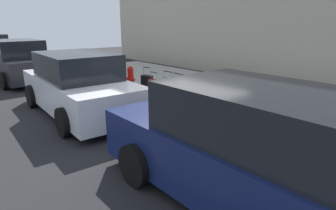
{
  "coord_description": "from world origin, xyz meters",
  "views": [
    {
      "loc": [
        -4.88,
        4.63,
        2.34
      ],
      "look_at": [
        -0.05,
        0.43,
        0.47
      ],
      "focal_mm": 30.42,
      "sensor_mm": 36.0,
      "label": 1
    }
  ],
  "objects_px": {
    "suitcase_silver_2": "(281,120)",
    "bollard_post": "(118,78)",
    "parked_car_navy_0": "(258,153)",
    "suitcase_black_4": "(236,107)",
    "suitcase_olive_7": "(193,97)",
    "suitcase_navy_6": "(206,98)",
    "suitcase_silver_9": "(168,89)",
    "suitcase_teal_8": "(178,94)",
    "suitcase_black_11": "(147,85)",
    "suitcase_red_3": "(257,114)",
    "parked_car_white_1": "(78,86)",
    "fire_hydrant": "(131,77)",
    "suitcase_red_10": "(154,89)",
    "suitcase_maroon_5": "(218,104)",
    "parked_car_charcoal_2": "(18,62)",
    "suitcase_teal_1": "(309,129)"
  },
  "relations": [
    {
      "from": "suitcase_silver_2",
      "to": "bollard_post",
      "type": "xyz_separation_m",
      "value": [
        5.91,
        0.13,
        0.02
      ]
    },
    {
      "from": "parked_car_navy_0",
      "to": "suitcase_black_4",
      "type": "bearing_deg",
      "value": -48.85
    },
    {
      "from": "suitcase_olive_7",
      "to": "parked_car_navy_0",
      "type": "relative_size",
      "value": 0.13
    },
    {
      "from": "suitcase_navy_6",
      "to": "suitcase_silver_9",
      "type": "relative_size",
      "value": 1.14
    },
    {
      "from": "suitcase_olive_7",
      "to": "bollard_post",
      "type": "xyz_separation_m",
      "value": [
        3.41,
        0.2,
        0.06
      ]
    },
    {
      "from": "suitcase_black_4",
      "to": "suitcase_teal_8",
      "type": "distance_m",
      "value": 1.94
    },
    {
      "from": "suitcase_black_11",
      "to": "suitcase_red_3",
      "type": "bearing_deg",
      "value": 179.99
    },
    {
      "from": "parked_car_navy_0",
      "to": "parked_car_white_1",
      "type": "height_order",
      "value": "parked_car_navy_0"
    },
    {
      "from": "fire_hydrant",
      "to": "suitcase_black_11",
      "type": "bearing_deg",
      "value": 179.74
    },
    {
      "from": "suitcase_black_11",
      "to": "suitcase_silver_9",
      "type": "bearing_deg",
      "value": -174.83
    },
    {
      "from": "suitcase_navy_6",
      "to": "bollard_post",
      "type": "distance_m",
      "value": 3.87
    },
    {
      "from": "suitcase_red_3",
      "to": "suitcase_olive_7",
      "type": "height_order",
      "value": "suitcase_red_3"
    },
    {
      "from": "suitcase_silver_9",
      "to": "suitcase_black_11",
      "type": "bearing_deg",
      "value": 5.17
    },
    {
      "from": "suitcase_red_10",
      "to": "bollard_post",
      "type": "xyz_separation_m",
      "value": [
        1.9,
        0.08,
        0.07
      ]
    },
    {
      "from": "suitcase_black_4",
      "to": "suitcase_maroon_5",
      "type": "distance_m",
      "value": 0.52
    },
    {
      "from": "suitcase_teal_8",
      "to": "suitcase_red_10",
      "type": "distance_m",
      "value": 1.01
    },
    {
      "from": "parked_car_navy_0",
      "to": "parked_car_charcoal_2",
      "type": "xyz_separation_m",
      "value": [
        11.04,
        0.0,
        0.02
      ]
    },
    {
      "from": "suitcase_black_11",
      "to": "parked_car_navy_0",
      "type": "distance_m",
      "value": 5.78
    },
    {
      "from": "suitcase_teal_1",
      "to": "suitcase_silver_9",
      "type": "relative_size",
      "value": 1.04
    },
    {
      "from": "suitcase_silver_9",
      "to": "suitcase_olive_7",
      "type": "bearing_deg",
      "value": 178.58
    },
    {
      "from": "parked_car_white_1",
      "to": "suitcase_black_11",
      "type": "bearing_deg",
      "value": -89.45
    },
    {
      "from": "suitcase_teal_1",
      "to": "bollard_post",
      "type": "xyz_separation_m",
      "value": [
        6.48,
        0.13,
        0.04
      ]
    },
    {
      "from": "suitcase_maroon_5",
      "to": "suitcase_black_11",
      "type": "bearing_deg",
      "value": -0.09
    },
    {
      "from": "parked_car_white_1",
      "to": "parked_car_charcoal_2",
      "type": "distance_m",
      "value": 5.75
    },
    {
      "from": "fire_hydrant",
      "to": "parked_car_charcoal_2",
      "type": "height_order",
      "value": "parked_car_charcoal_2"
    },
    {
      "from": "suitcase_teal_8",
      "to": "suitcase_red_10",
      "type": "relative_size",
      "value": 1.11
    },
    {
      "from": "fire_hydrant",
      "to": "suitcase_silver_2",
      "type": "bearing_deg",
      "value": 179.83
    },
    {
      "from": "bollard_post",
      "to": "parked_car_navy_0",
      "type": "height_order",
      "value": "parked_car_navy_0"
    },
    {
      "from": "suitcase_red_3",
      "to": "suitcase_navy_6",
      "type": "bearing_deg",
      "value": -2.7
    },
    {
      "from": "suitcase_teal_8",
      "to": "fire_hydrant",
      "type": "height_order",
      "value": "suitcase_teal_8"
    },
    {
      "from": "suitcase_teal_8",
      "to": "fire_hydrant",
      "type": "xyz_separation_m",
      "value": [
        2.36,
        0.0,
        0.14
      ]
    },
    {
      "from": "parked_car_charcoal_2",
      "to": "suitcase_teal_1",
      "type": "bearing_deg",
      "value": -168.32
    },
    {
      "from": "suitcase_black_11",
      "to": "parked_car_charcoal_2",
      "type": "relative_size",
      "value": 0.2
    },
    {
      "from": "suitcase_teal_8",
      "to": "parked_car_navy_0",
      "type": "relative_size",
      "value": 0.19
    },
    {
      "from": "suitcase_black_11",
      "to": "suitcase_red_10",
      "type": "bearing_deg",
      "value": 172.11
    },
    {
      "from": "suitcase_teal_8",
      "to": "parked_car_white_1",
      "type": "xyz_separation_m",
      "value": [
        1.42,
        2.25,
        0.33
      ]
    },
    {
      "from": "suitcase_olive_7",
      "to": "fire_hydrant",
      "type": "bearing_deg",
      "value": 1.06
    },
    {
      "from": "parked_car_white_1",
      "to": "parked_car_charcoal_2",
      "type": "xyz_separation_m",
      "value": [
        5.75,
        0.0,
        0.03
      ]
    },
    {
      "from": "suitcase_black_11",
      "to": "fire_hydrant",
      "type": "height_order",
      "value": "suitcase_black_11"
    },
    {
      "from": "suitcase_black_4",
      "to": "suitcase_red_10",
      "type": "xyz_separation_m",
      "value": [
        2.95,
        0.03,
        -0.07
      ]
    },
    {
      "from": "suitcase_red_3",
      "to": "suitcase_navy_6",
      "type": "distance_m",
      "value": 1.52
    },
    {
      "from": "parked_car_charcoal_2",
      "to": "parked_car_navy_0",
      "type": "bearing_deg",
      "value": -180.0
    },
    {
      "from": "suitcase_red_3",
      "to": "parked_car_charcoal_2",
      "type": "distance_m",
      "value": 9.91
    },
    {
      "from": "suitcase_silver_2",
      "to": "fire_hydrant",
      "type": "xyz_separation_m",
      "value": [
        5.38,
        -0.02,
        0.09
      ]
    },
    {
      "from": "suitcase_teal_8",
      "to": "parked_car_charcoal_2",
      "type": "bearing_deg",
      "value": 17.41
    },
    {
      "from": "fire_hydrant",
      "to": "parked_car_navy_0",
      "type": "relative_size",
      "value": 0.17
    },
    {
      "from": "suitcase_black_4",
      "to": "suitcase_olive_7",
      "type": "distance_m",
      "value": 1.44
    },
    {
      "from": "suitcase_red_10",
      "to": "suitcase_teal_8",
      "type": "bearing_deg",
      "value": -176.1
    },
    {
      "from": "suitcase_black_4",
      "to": "bollard_post",
      "type": "distance_m",
      "value": 4.84
    },
    {
      "from": "parked_car_white_1",
      "to": "parked_car_charcoal_2",
      "type": "height_order",
      "value": "parked_car_charcoal_2"
    }
  ]
}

